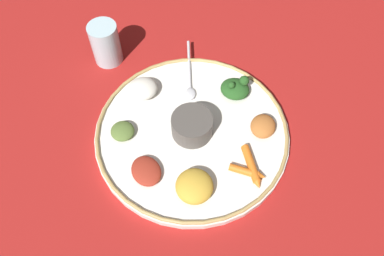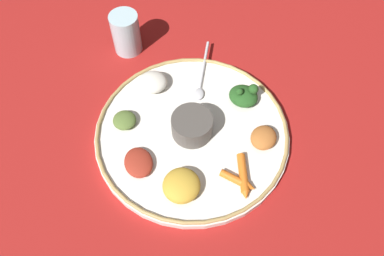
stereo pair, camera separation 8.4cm
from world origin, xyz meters
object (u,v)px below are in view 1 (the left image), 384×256
at_px(carrot_outer, 252,166).
at_px(drinking_glass, 106,46).
at_px(center_bowl, 192,125).
at_px(greens_pile, 236,88).
at_px(spoon, 190,79).
at_px(carrot_near_spoon, 247,172).

distance_m(carrot_outer, drinking_glass, 0.45).
bearing_deg(carrot_outer, center_bowl, -98.26).
distance_m(greens_pile, drinking_glass, 0.33).
height_order(spoon, drinking_glass, drinking_glass).
bearing_deg(drinking_glass, spoon, 95.74).
bearing_deg(carrot_outer, carrot_near_spoon, -13.43).
xyz_separation_m(center_bowl, greens_pile, (-0.14, 0.04, -0.01)).
bearing_deg(carrot_outer, greens_pile, -145.81).
relative_size(greens_pile, drinking_glass, 0.70).
height_order(greens_pile, carrot_outer, greens_pile).
xyz_separation_m(carrot_outer, drinking_glass, (-0.13, -0.44, 0.02)).
height_order(center_bowl, greens_pile, same).
height_order(greens_pile, carrot_near_spoon, greens_pile).
xyz_separation_m(spoon, carrot_near_spoon, (0.16, 0.22, 0.00)).
xyz_separation_m(greens_pile, carrot_near_spoon, (0.18, 0.11, -0.01)).
relative_size(center_bowl, spoon, 0.53).
bearing_deg(drinking_glass, carrot_outer, 73.97).
relative_size(greens_pile, carrot_outer, 0.88).
bearing_deg(carrot_near_spoon, carrot_outer, 166.57).
distance_m(center_bowl, carrot_outer, 0.15).
bearing_deg(greens_pile, carrot_outer, 34.19).
bearing_deg(center_bowl, greens_pile, 164.35).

